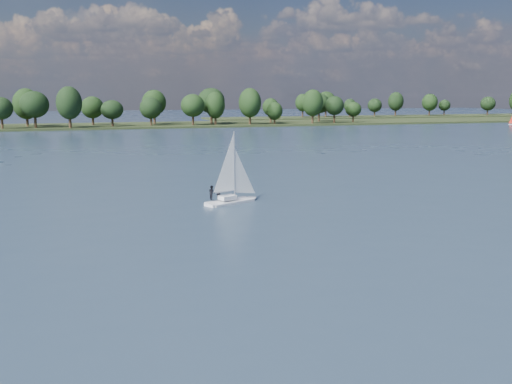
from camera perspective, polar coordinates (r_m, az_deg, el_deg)
ground at (r=117.48m, az=-10.38°, el=3.62°), size 700.00×700.00×0.00m
far_shore at (r=228.64m, az=-14.32°, el=6.35°), size 660.00×40.00×1.50m
far_shore_back at (r=327.33m, az=14.39°, el=7.26°), size 220.00×30.00×1.40m
sailboat at (r=63.87m, az=-2.64°, el=0.93°), size 6.61×4.29×8.48m
treeline at (r=224.42m, az=-16.48°, el=8.27°), size 562.82×74.54×17.89m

